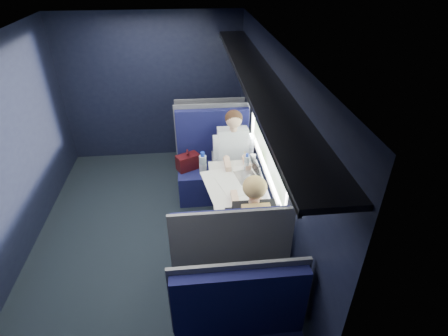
{
  "coord_description": "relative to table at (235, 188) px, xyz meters",
  "views": [
    {
      "loc": [
        0.56,
        -3.27,
        3.02
      ],
      "look_at": [
        0.9,
        0.0,
        0.95
      ],
      "focal_mm": 28.0,
      "sensor_mm": 36.0,
      "label": 1
    }
  ],
  "objects": [
    {
      "name": "bottle_small",
      "position": [
        0.17,
        0.27,
        0.18
      ],
      "size": [
        0.07,
        0.07,
        0.22
      ],
      "color": "silver",
      "rests_on": "table"
    },
    {
      "name": "seat_row_front",
      "position": [
        -0.18,
        1.8,
        -0.25
      ],
      "size": [
        1.04,
        0.51,
        1.16
      ],
      "color": "#0D0D3A",
      "rests_on": "ground"
    },
    {
      "name": "table",
      "position": [
        0.0,
        0.0,
        0.0
      ],
      "size": [
        0.62,
        1.0,
        0.74
      ],
      "color": "#54565E",
      "rests_on": "ground"
    },
    {
      "name": "ground",
      "position": [
        -1.03,
        0.0,
        -0.67
      ],
      "size": [
        2.8,
        4.2,
        0.01
      ],
      "primitive_type": "cube",
      "color": "black"
    },
    {
      "name": "room_shell",
      "position": [
        -1.01,
        0.0,
        0.81
      ],
      "size": [
        3.0,
        4.4,
        2.4
      ],
      "color": "black",
      "rests_on": "ground"
    },
    {
      "name": "papers",
      "position": [
        -0.04,
        -0.1,
        0.08
      ],
      "size": [
        0.71,
        0.92,
        0.01
      ],
      "primitive_type": "cube",
      "rotation": [
        0.0,
        0.0,
        0.18
      ],
      "color": "white",
      "rests_on": "table"
    },
    {
      "name": "laptop",
      "position": [
        0.19,
        0.09,
        0.14
      ],
      "size": [
        0.28,
        0.34,
        0.23
      ],
      "color": "silver",
      "rests_on": "table"
    },
    {
      "name": "woman",
      "position": [
        0.07,
        -0.71,
        0.06
      ],
      "size": [
        0.53,
        0.56,
        1.32
      ],
      "color": "black",
      "rests_on": "ground"
    },
    {
      "name": "man",
      "position": [
        0.07,
        0.7,
        0.06
      ],
      "size": [
        0.53,
        0.56,
        1.32
      ],
      "color": "black",
      "rests_on": "ground"
    },
    {
      "name": "seat_bay_far",
      "position": [
        -0.18,
        -0.87,
        -0.25
      ],
      "size": [
        1.04,
        0.62,
        1.26
      ],
      "color": "#0D0D3A",
      "rests_on": "ground"
    },
    {
      "name": "seat_bay_near",
      "position": [
        -0.19,
        0.87,
        -0.24
      ],
      "size": [
        1.05,
        0.62,
        1.26
      ],
      "color": "#0D0D3A",
      "rests_on": "ground"
    },
    {
      "name": "cup",
      "position": [
        0.27,
        0.44,
        0.13
      ],
      "size": [
        0.08,
        0.08,
        0.1
      ],
      "primitive_type": "cylinder",
      "color": "white",
      "rests_on": "table"
    }
  ]
}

